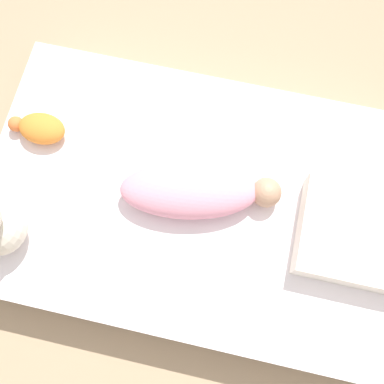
% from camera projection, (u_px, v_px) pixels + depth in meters
% --- Properties ---
extents(ground_plane, '(12.00, 12.00, 0.00)m').
position_uv_depth(ground_plane, '(195.00, 210.00, 1.73)').
color(ground_plane, '#9E8466').
extents(bed_mattress, '(1.47, 0.95, 0.18)m').
position_uv_depth(bed_mattress, '(195.00, 204.00, 1.64)').
color(bed_mattress, white).
rests_on(bed_mattress, ground_plane).
extents(swaddled_baby, '(0.55, 0.28, 0.12)m').
position_uv_depth(swaddled_baby, '(196.00, 190.00, 1.50)').
color(swaddled_baby, pink).
rests_on(swaddled_baby, bed_mattress).
extents(pillow, '(0.34, 0.33, 0.10)m').
position_uv_depth(pillow, '(351.00, 233.00, 1.47)').
color(pillow, white).
rests_on(pillow, bed_mattress).
extents(turtle_plush, '(0.21, 0.12, 0.08)m').
position_uv_depth(turtle_plush, '(39.00, 128.00, 1.58)').
color(turtle_plush, orange).
rests_on(turtle_plush, bed_mattress).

